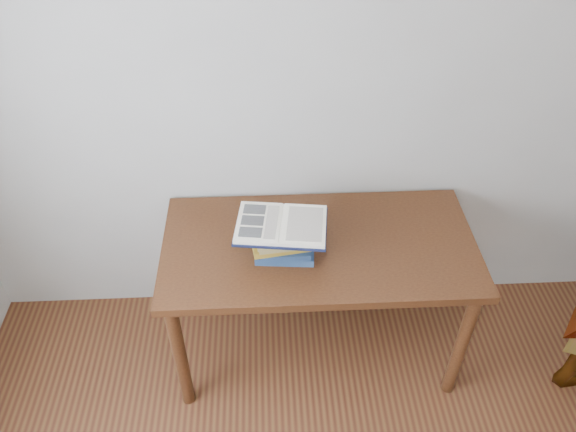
{
  "coord_description": "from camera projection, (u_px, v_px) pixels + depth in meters",
  "views": [
    {
      "loc": [
        -0.28,
        -0.38,
        2.46
      ],
      "look_at": [
        -0.2,
        1.32,
        0.96
      ],
      "focal_mm": 35.0,
      "sensor_mm": 36.0,
      "label": 1
    }
  ],
  "objects": [
    {
      "name": "book_stack",
      "position": [
        283.0,
        241.0,
        2.37
      ],
      "size": [
        0.29,
        0.22,
        0.15
      ],
      "color": "navy",
      "rests_on": "desk"
    },
    {
      "name": "desk",
      "position": [
        319.0,
        259.0,
        2.53
      ],
      "size": [
        1.38,
        0.69,
        0.74
      ],
      "color": "#4A2912",
      "rests_on": "ground"
    },
    {
      "name": "open_book",
      "position": [
        281.0,
        225.0,
        2.31
      ],
      "size": [
        0.4,
        0.31,
        0.03
      ],
      "rotation": [
        0.0,
        0.0,
        -0.13
      ],
      "color": "black",
      "rests_on": "book_stack"
    }
  ]
}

